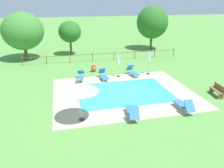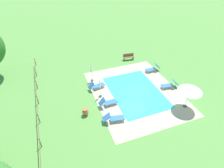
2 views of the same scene
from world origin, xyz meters
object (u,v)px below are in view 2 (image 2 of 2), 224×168
at_px(patio_umbrella_closed_row_mid_west, 91,69).
at_px(wooden_bench_lawn_side, 129,57).
at_px(sun_lounger_north_near_steps, 108,102).
at_px(sun_lounger_north_far, 97,86).
at_px(patio_umbrella_closed_row_mid_east, 100,85).
at_px(sun_lounger_north_mid, 114,118).
at_px(terracotta_urn_near_fence, 85,112).
at_px(sun_lounger_north_end, 169,85).
at_px(patio_umbrella_open_foreground, 190,90).
at_px(sun_lounger_south_mid, 152,68).

bearing_deg(patio_umbrella_closed_row_mid_west, wooden_bench_lawn_side, -62.52).
height_order(sun_lounger_north_near_steps, sun_lounger_north_far, sun_lounger_north_far).
xyz_separation_m(patio_umbrella_closed_row_mid_west, patio_umbrella_closed_row_mid_east, (-3.05, -0.05, -0.11)).
bearing_deg(patio_umbrella_closed_row_mid_east, sun_lounger_north_near_steps, -166.40).
relative_size(sun_lounger_north_mid, sun_lounger_north_far, 1.07).
xyz_separation_m(sun_lounger_north_far, terracotta_urn_near_fence, (-3.47, 2.10, -0.01)).
xyz_separation_m(sun_lounger_north_near_steps, sun_lounger_north_end, (0.35, -7.26, -0.01)).
bearing_deg(terracotta_urn_near_fence, patio_umbrella_open_foreground, -103.57).
relative_size(sun_lounger_north_end, terracotta_urn_near_fence, 2.75).
bearing_deg(wooden_bench_lawn_side, sun_lounger_north_mid, 149.16).
bearing_deg(patio_umbrella_closed_row_mid_west, terracotta_urn_near_fence, 158.45).
distance_m(sun_lounger_north_near_steps, sun_lounger_north_end, 7.26).
height_order(patio_umbrella_closed_row_mid_west, wooden_bench_lawn_side, patio_umbrella_closed_row_mid_west).
height_order(sun_lounger_north_mid, patio_umbrella_closed_row_mid_east, patio_umbrella_closed_row_mid_east).
relative_size(sun_lounger_north_near_steps, sun_lounger_south_mid, 1.00).
distance_m(sun_lounger_north_end, terracotta_urn_near_fence, 9.71).
bearing_deg(patio_umbrella_closed_row_mid_west, patio_umbrella_closed_row_mid_east, -179.09).
bearing_deg(patio_umbrella_closed_row_mid_west, sun_lounger_north_far, -176.63).
xyz_separation_m(sun_lounger_north_near_steps, patio_umbrella_open_foreground, (-2.78, -6.96, 1.70)).
relative_size(patio_umbrella_closed_row_mid_west, patio_umbrella_closed_row_mid_east, 1.01).
height_order(patio_umbrella_closed_row_mid_east, terracotta_urn_near_fence, patio_umbrella_closed_row_mid_east).
xyz_separation_m(sun_lounger_north_near_steps, patio_umbrella_closed_row_mid_west, (4.55, 0.41, 1.25)).
bearing_deg(sun_lounger_north_mid, sun_lounger_north_end, -71.64).
relative_size(sun_lounger_north_near_steps, sun_lounger_north_end, 0.95).
height_order(sun_lounger_north_far, sun_lounger_south_mid, sun_lounger_north_far).
bearing_deg(patio_umbrella_closed_row_mid_west, sun_lounger_north_mid, -178.20).
relative_size(patio_umbrella_closed_row_mid_east, terracotta_urn_near_fence, 3.36).
height_order(sun_lounger_north_end, terracotta_urn_near_fence, sun_lounger_north_end).
xyz_separation_m(sun_lounger_north_mid, terracotta_urn_near_fence, (1.61, 2.21, 0.01)).
relative_size(patio_umbrella_closed_row_mid_west, terracotta_urn_near_fence, 3.40).
bearing_deg(terracotta_urn_near_fence, patio_umbrella_closed_row_mid_east, -45.50).
distance_m(sun_lounger_north_end, patio_umbrella_open_foreground, 3.58).
bearing_deg(patio_umbrella_closed_row_mid_east, sun_lounger_south_mid, -72.18).
bearing_deg(patio_umbrella_open_foreground, patio_umbrella_closed_row_mid_west, 45.17).
xyz_separation_m(patio_umbrella_open_foreground, wooden_bench_lawn_side, (10.49, 1.29, -1.63)).
height_order(patio_umbrella_closed_row_mid_east, wooden_bench_lawn_side, patio_umbrella_closed_row_mid_east).
bearing_deg(sun_lounger_north_mid, sun_lounger_south_mid, -50.81).
distance_m(sun_lounger_north_near_steps, patio_umbrella_open_foreground, 7.69).
xyz_separation_m(sun_lounger_north_end, patio_umbrella_closed_row_mid_west, (4.20, 7.67, 1.25)).
distance_m(sun_lounger_north_near_steps, sun_lounger_north_far, 2.97).
relative_size(sun_lounger_north_mid, patio_umbrella_open_foreground, 0.88).
bearing_deg(patio_umbrella_open_foreground, sun_lounger_south_mid, -2.33).
bearing_deg(sun_lounger_north_far, wooden_bench_lawn_side, -51.49).
height_order(wooden_bench_lawn_side, terracotta_urn_near_fence, wooden_bench_lawn_side).
bearing_deg(sun_lounger_north_mid, terracotta_urn_near_fence, 53.97).
distance_m(sun_lounger_south_mid, patio_umbrella_closed_row_mid_west, 7.77).
distance_m(sun_lounger_north_mid, patio_umbrella_open_foreground, 7.40).
xyz_separation_m(sun_lounger_north_end, patio_umbrella_closed_row_mid_east, (1.15, 7.62, 1.15)).
xyz_separation_m(sun_lounger_north_mid, patio_umbrella_closed_row_mid_west, (6.67, 0.21, 1.26)).
height_order(sun_lounger_north_near_steps, terracotta_urn_near_fence, sun_lounger_north_near_steps).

